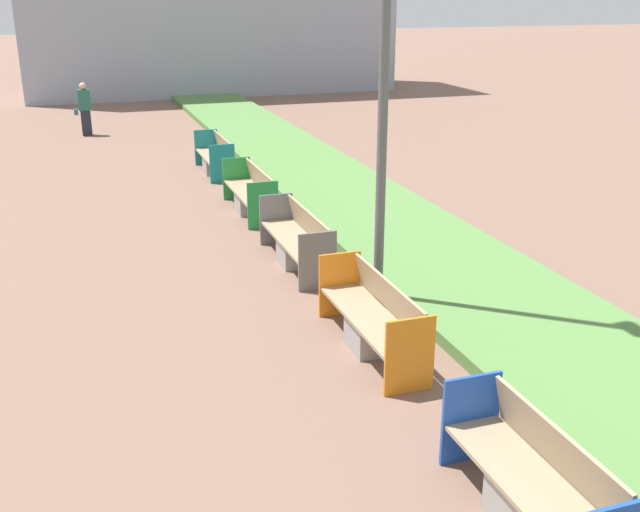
{
  "coord_description": "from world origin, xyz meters",
  "views": [
    {
      "loc": [
        -2.54,
        3.03,
        4.44
      ],
      "look_at": [
        0.9,
        13.22,
        0.6
      ],
      "focal_mm": 42.0,
      "sensor_mm": 36.0,
      "label": 1
    }
  ],
  "objects_px": {
    "bench_green_frame": "(251,195)",
    "pedestrian_walking": "(85,109)",
    "bench_grey_frame": "(298,243)",
    "bench_orange_frame": "(374,322)",
    "bench_teal_frame": "(216,159)",
    "bench_blue_frame": "(532,488)"
  },
  "relations": [
    {
      "from": "pedestrian_walking",
      "to": "bench_blue_frame",
      "type": "bearing_deg",
      "value": -81.97
    },
    {
      "from": "bench_orange_frame",
      "to": "bench_teal_frame",
      "type": "height_order",
      "value": "same"
    },
    {
      "from": "bench_orange_frame",
      "to": "bench_green_frame",
      "type": "distance_m",
      "value": 6.7
    },
    {
      "from": "pedestrian_walking",
      "to": "bench_green_frame",
      "type": "bearing_deg",
      "value": -74.28
    },
    {
      "from": "bench_grey_frame",
      "to": "bench_green_frame",
      "type": "relative_size",
      "value": 1.02
    },
    {
      "from": "bench_teal_frame",
      "to": "pedestrian_walking",
      "type": "bearing_deg",
      "value": 113.93
    },
    {
      "from": "bench_grey_frame",
      "to": "bench_green_frame",
      "type": "distance_m",
      "value": 3.33
    },
    {
      "from": "bench_orange_frame",
      "to": "bench_teal_frame",
      "type": "distance_m",
      "value": 10.5
    },
    {
      "from": "bench_orange_frame",
      "to": "bench_green_frame",
      "type": "relative_size",
      "value": 1.01
    },
    {
      "from": "bench_blue_frame",
      "to": "pedestrian_walking",
      "type": "xyz_separation_m",
      "value": [
        -2.91,
        20.65,
        0.48
      ]
    },
    {
      "from": "bench_grey_frame",
      "to": "bench_green_frame",
      "type": "height_order",
      "value": "same"
    },
    {
      "from": "bench_blue_frame",
      "to": "bench_green_frame",
      "type": "distance_m",
      "value": 10.29
    },
    {
      "from": "bench_orange_frame",
      "to": "bench_grey_frame",
      "type": "bearing_deg",
      "value": 89.99
    },
    {
      "from": "bench_blue_frame",
      "to": "bench_teal_frame",
      "type": "distance_m",
      "value": 14.08
    },
    {
      "from": "bench_green_frame",
      "to": "pedestrian_walking",
      "type": "height_order",
      "value": "pedestrian_walking"
    },
    {
      "from": "bench_green_frame",
      "to": "bench_teal_frame",
      "type": "bearing_deg",
      "value": 90.04
    },
    {
      "from": "bench_grey_frame",
      "to": "pedestrian_walking",
      "type": "xyz_separation_m",
      "value": [
        -2.92,
        13.69,
        0.47
      ]
    },
    {
      "from": "bench_blue_frame",
      "to": "bench_orange_frame",
      "type": "height_order",
      "value": "same"
    },
    {
      "from": "bench_grey_frame",
      "to": "pedestrian_walking",
      "type": "height_order",
      "value": "pedestrian_walking"
    },
    {
      "from": "bench_green_frame",
      "to": "bench_orange_frame",
      "type": "bearing_deg",
      "value": -90.0
    },
    {
      "from": "bench_green_frame",
      "to": "pedestrian_walking",
      "type": "xyz_separation_m",
      "value": [
        -2.92,
        10.36,
        0.47
      ]
    },
    {
      "from": "bench_blue_frame",
      "to": "bench_teal_frame",
      "type": "height_order",
      "value": "same"
    }
  ]
}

